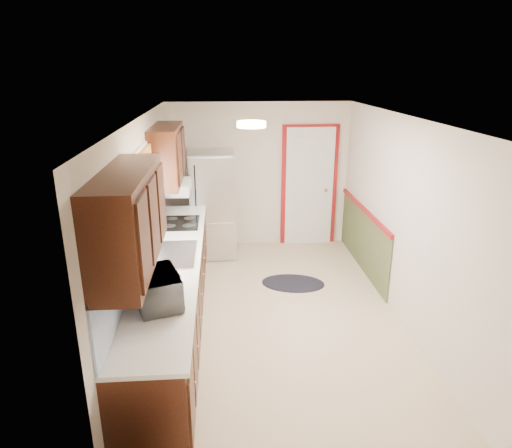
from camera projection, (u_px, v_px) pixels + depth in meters
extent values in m
cube|color=beige|center=(275.00, 316.00, 5.64)|extent=(3.20, 5.20, 0.12)
cube|color=white|center=(278.00, 118.00, 4.86)|extent=(3.20, 5.20, 0.12)
cube|color=silver|center=(259.00, 176.00, 7.60)|extent=(3.20, 0.10, 2.40)
cube|color=silver|center=(323.00, 352.00, 2.89)|extent=(3.20, 0.10, 2.40)
cube|color=silver|center=(145.00, 228.00, 5.14)|extent=(0.10, 5.20, 2.40)
cube|color=silver|center=(403.00, 221.00, 5.36)|extent=(0.10, 5.20, 2.40)
cube|color=#34160B|center=(173.00, 299.00, 5.12)|extent=(0.60, 4.00, 0.90)
cube|color=white|center=(172.00, 260.00, 4.97)|extent=(0.63, 4.00, 0.04)
cube|color=#608FEB|center=(141.00, 236.00, 4.85)|extent=(0.02, 4.00, 0.55)
cube|color=#34160B|center=(129.00, 219.00, 3.44)|extent=(0.35, 1.40, 0.75)
cube|color=#34160B|center=(167.00, 155.00, 5.99)|extent=(0.35, 1.20, 0.75)
cube|color=white|center=(140.00, 196.00, 4.81)|extent=(0.02, 1.00, 0.90)
cube|color=#D95728|center=(142.00, 164.00, 4.70)|extent=(0.05, 1.12, 0.24)
cube|color=#B7B7BC|center=(172.00, 255.00, 5.06)|extent=(0.52, 0.82, 0.02)
cube|color=white|center=(173.00, 187.00, 6.18)|extent=(0.45, 0.60, 0.15)
cube|color=maroon|center=(309.00, 187.00, 7.70)|extent=(0.94, 0.05, 2.08)
cube|color=white|center=(309.00, 187.00, 7.68)|extent=(0.80, 0.04, 2.00)
cube|color=#48522E|center=(363.00, 240.00, 6.87)|extent=(0.02, 2.30, 0.90)
cube|color=maroon|center=(365.00, 210.00, 6.72)|extent=(0.04, 2.30, 0.06)
cylinder|color=#FFD88C|center=(251.00, 124.00, 4.66)|extent=(0.30, 0.30, 0.06)
imported|color=white|center=(157.00, 286.00, 3.95)|extent=(0.46, 0.60, 0.36)
cube|color=#B7B7BC|center=(212.00, 205.00, 7.24)|extent=(0.74, 0.70, 1.69)
cylinder|color=black|center=(197.00, 217.00, 6.90)|extent=(0.02, 0.02, 1.18)
ellipsoid|color=black|center=(293.00, 283.00, 6.48)|extent=(0.98, 0.74, 0.01)
cube|color=black|center=(180.00, 223.00, 6.07)|extent=(0.50, 0.60, 0.02)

